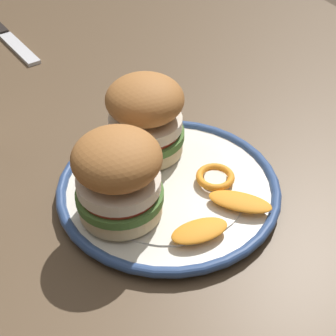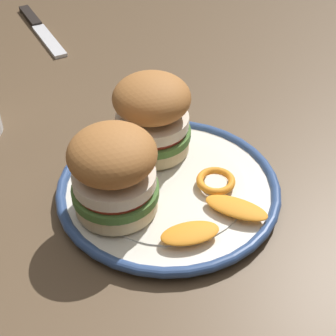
# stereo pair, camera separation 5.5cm
# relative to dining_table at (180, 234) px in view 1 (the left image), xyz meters

# --- Properties ---
(dining_table) EXTENTS (1.35, 1.06, 0.70)m
(dining_table) POSITION_rel_dining_table_xyz_m (0.00, 0.00, 0.00)
(dining_table) COLOR brown
(dining_table) RESTS_ON ground
(dinner_plate) EXTENTS (0.26, 0.26, 0.02)m
(dinner_plate) POSITION_rel_dining_table_xyz_m (-0.00, -0.02, 0.09)
(dinner_plate) COLOR silver
(dinner_plate) RESTS_ON dining_table
(sandwich_half_left) EXTENTS (0.13, 0.13, 0.10)m
(sandwich_half_left) POSITION_rel_dining_table_xyz_m (0.02, -0.08, 0.15)
(sandwich_half_left) COLOR beige
(sandwich_half_left) RESTS_ON dinner_plate
(sandwich_half_right) EXTENTS (0.13, 0.13, 0.10)m
(sandwich_half_right) POSITION_rel_dining_table_xyz_m (-0.07, -0.01, 0.15)
(sandwich_half_right) COLOR beige
(sandwich_half_right) RESTS_ON dinner_plate
(orange_peel_curled) EXTENTS (0.06, 0.06, 0.01)m
(orange_peel_curled) POSITION_rel_dining_table_xyz_m (0.02, 0.03, 0.10)
(orange_peel_curled) COLOR orange
(orange_peel_curled) RESTS_ON dinner_plate
(orange_peel_strip_long) EXTENTS (0.04, 0.07, 0.01)m
(orange_peel_strip_long) POSITION_rel_dining_table_xyz_m (0.08, -0.02, 0.10)
(orange_peel_strip_long) COLOR orange
(orange_peel_strip_long) RESTS_ON dinner_plate
(orange_peel_strip_short) EXTENTS (0.07, 0.07, 0.01)m
(orange_peel_strip_short) POSITION_rel_dining_table_xyz_m (0.07, 0.04, 0.10)
(orange_peel_strip_short) COLOR orange
(orange_peel_strip_short) RESTS_ON dinner_plate
(table_knife) EXTENTS (0.22, 0.05, 0.01)m
(table_knife) POSITION_rel_dining_table_xyz_m (-0.50, -0.09, 0.08)
(table_knife) COLOR silver
(table_knife) RESTS_ON dining_table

